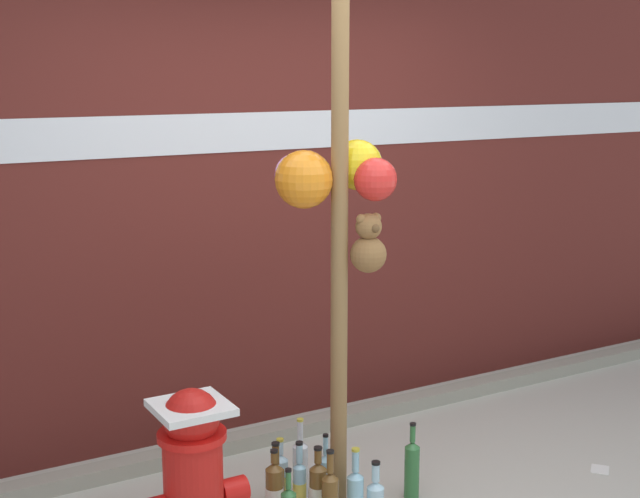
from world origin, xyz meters
The scene contains 14 objects.
building_wall centered at (0.00, 1.82, 1.67)m, with size 10.00×0.21×3.35m.
curb_strip centered at (0.00, 1.44, 0.04)m, with size 8.00×0.12×0.08m, color gray.
memorial_post centered at (-0.18, 0.57, 1.73)m, with size 0.51×0.41×2.96m.
fire_hydrant centered at (-0.94, 0.42, 0.42)m, with size 0.46×0.29×0.80m.
bottle_0 centered at (-0.33, 0.47, 0.17)m, with size 0.08×0.08×0.40m.
bottle_1 centered at (-0.43, 0.68, 0.14)m, with size 0.08×0.08×0.36m.
bottle_2 centered at (-0.50, 0.57, 0.16)m, with size 0.08×0.08×0.39m.
bottle_3 centered at (-0.13, 0.74, 0.11)m, with size 0.07×0.07×0.31m.
bottle_6 centered at (-0.37, 0.57, 0.16)m, with size 0.06×0.06×0.39m.
bottle_8 centered at (-0.17, 0.41, 0.15)m, with size 0.08×0.08×0.38m.
bottle_9 centered at (0.22, 0.51, 0.15)m, with size 0.07×0.07×0.38m.
bottle_10 centered at (-0.27, 0.75, 0.17)m, with size 0.07×0.07×0.42m.
bottle_11 centered at (-0.33, 0.83, 0.11)m, with size 0.08×0.08×0.30m.
litter_1 centered at (1.25, 0.26, 0.00)m, with size 0.09×0.11×0.01m, color silver.
Camera 1 is at (-2.15, -2.70, 2.05)m, focal length 49.47 mm.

